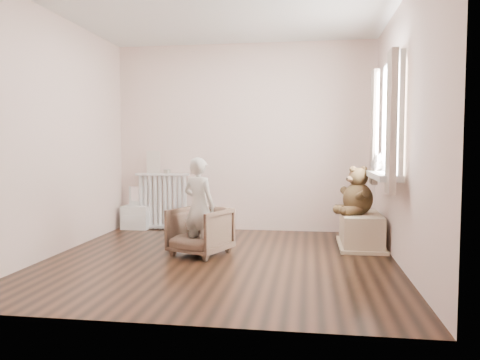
# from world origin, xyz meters

# --- Properties ---
(floor) EXTENTS (3.60, 3.60, 0.01)m
(floor) POSITION_xyz_m (0.00, 0.00, 0.00)
(floor) COLOR black
(floor) RESTS_ON ground
(ceiling) EXTENTS (3.60, 3.60, 0.01)m
(ceiling) POSITION_xyz_m (0.00, 0.00, 2.60)
(ceiling) COLOR white
(ceiling) RESTS_ON ground
(back_wall) EXTENTS (3.60, 0.02, 2.60)m
(back_wall) POSITION_xyz_m (0.00, 1.80, 1.30)
(back_wall) COLOR white
(back_wall) RESTS_ON ground
(front_wall) EXTENTS (3.60, 0.02, 2.60)m
(front_wall) POSITION_xyz_m (0.00, -1.80, 1.30)
(front_wall) COLOR white
(front_wall) RESTS_ON ground
(left_wall) EXTENTS (0.02, 3.60, 2.60)m
(left_wall) POSITION_xyz_m (-1.80, 0.00, 1.30)
(left_wall) COLOR white
(left_wall) RESTS_ON ground
(right_wall) EXTENTS (0.02, 3.60, 2.60)m
(right_wall) POSITION_xyz_m (1.80, 0.00, 1.30)
(right_wall) COLOR white
(right_wall) RESTS_ON ground
(window) EXTENTS (0.03, 0.90, 1.10)m
(window) POSITION_xyz_m (1.76, 0.30, 1.45)
(window) COLOR white
(window) RESTS_ON right_wall
(window_sill) EXTENTS (0.22, 1.10, 0.06)m
(window_sill) POSITION_xyz_m (1.67, 0.30, 0.87)
(window_sill) COLOR silver
(window_sill) RESTS_ON right_wall
(curtain_left) EXTENTS (0.06, 0.26, 1.30)m
(curtain_left) POSITION_xyz_m (1.65, -0.27, 1.39)
(curtain_left) COLOR #C0AC97
(curtain_left) RESTS_ON right_wall
(curtain_right) EXTENTS (0.06, 0.26, 1.30)m
(curtain_right) POSITION_xyz_m (1.65, 0.87, 1.39)
(curtain_right) COLOR #C0AC97
(curtain_right) RESTS_ON right_wall
(radiator) EXTENTS (0.75, 0.14, 0.80)m
(radiator) POSITION_xyz_m (-1.15, 1.68, 0.39)
(radiator) COLOR silver
(radiator) RESTS_ON floor
(paper_doll) EXTENTS (0.19, 0.02, 0.32)m
(paper_doll) POSITION_xyz_m (-1.27, 1.68, 0.96)
(paper_doll) COLOR beige
(paper_doll) RESTS_ON radiator
(tin_a) EXTENTS (0.09, 0.09, 0.06)m
(tin_a) POSITION_xyz_m (-1.07, 1.68, 0.82)
(tin_a) COLOR #A59E8C
(tin_a) RESTS_ON radiator
(toy_vanity) EXTENTS (0.38, 0.27, 0.60)m
(toy_vanity) POSITION_xyz_m (-1.53, 1.65, 0.28)
(toy_vanity) COLOR silver
(toy_vanity) RESTS_ON floor
(armchair) EXTENTS (0.73, 0.74, 0.52)m
(armchair) POSITION_xyz_m (-0.25, 0.19, 0.26)
(armchair) COLOR brown
(armchair) RESTS_ON floor
(child) EXTENTS (0.45, 0.38, 1.04)m
(child) POSITION_xyz_m (-0.25, 0.14, 0.54)
(child) COLOR beige
(child) RESTS_ON armchair
(toy_bench) EXTENTS (0.44, 0.84, 0.39)m
(toy_bench) POSITION_xyz_m (1.52, 0.87, 0.20)
(toy_bench) COLOR beige
(toy_bench) RESTS_ON floor
(teddy_bear) EXTENTS (0.55, 0.50, 0.55)m
(teddy_bear) POSITION_xyz_m (1.48, 0.83, 0.67)
(teddy_bear) COLOR #332313
(teddy_bear) RESTS_ON toy_bench
(plush_cat) EXTENTS (0.14, 0.23, 0.19)m
(plush_cat) POSITION_xyz_m (1.66, 0.70, 1.00)
(plush_cat) COLOR #6A5F58
(plush_cat) RESTS_ON window_sill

